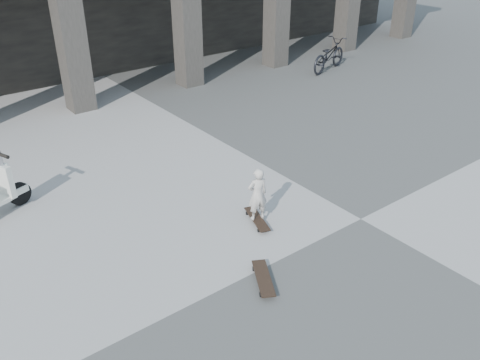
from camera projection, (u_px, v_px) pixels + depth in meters
ground at (361, 219)px, 9.21m from camera, size 90.00×90.00×0.00m
longboard at (257, 219)px, 9.08m from camera, size 0.46×0.86×0.08m
skateboard_spare at (263, 278)px, 7.62m from camera, size 0.61×0.85×0.10m
child at (258, 194)px, 8.83m from camera, size 0.41×0.32×0.99m
bicycle at (329, 55)px, 17.16m from camera, size 2.10×1.21×1.05m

